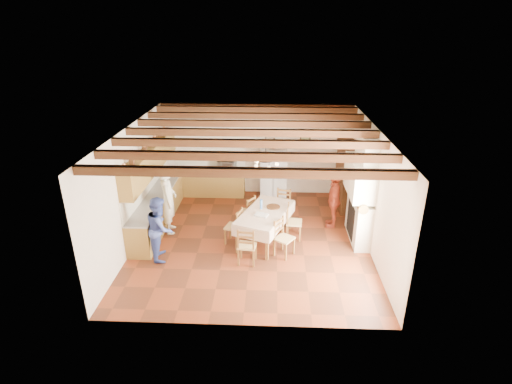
% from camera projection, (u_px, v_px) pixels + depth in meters
% --- Properties ---
extents(floor, '(6.00, 6.50, 0.02)m').
position_uv_depth(floor, '(252.00, 240.00, 10.60)').
color(floor, '#512615').
rests_on(floor, ground).
extents(ceiling, '(6.00, 6.50, 0.02)m').
position_uv_depth(ceiling, '(251.00, 129.00, 9.41)').
color(ceiling, white).
rests_on(ceiling, ground).
extents(wall_back, '(6.00, 0.02, 3.00)m').
position_uv_depth(wall_back, '(257.00, 149.00, 13.00)').
color(wall_back, '#F1E1CB').
rests_on(wall_back, ground).
extents(wall_front, '(6.00, 0.02, 3.00)m').
position_uv_depth(wall_front, '(241.00, 259.00, 7.01)').
color(wall_front, '#F1E1CB').
rests_on(wall_front, ground).
extents(wall_left, '(0.02, 6.50, 3.00)m').
position_uv_depth(wall_left, '(133.00, 186.00, 10.13)').
color(wall_left, '#F1E1CB').
rests_on(wall_left, ground).
extents(wall_right, '(0.02, 6.50, 3.00)m').
position_uv_depth(wall_right, '(373.00, 190.00, 9.89)').
color(wall_right, '#F1E1CB').
rests_on(wall_right, ground).
extents(ceiling_beams, '(6.00, 6.30, 0.16)m').
position_uv_depth(ceiling_beams, '(251.00, 133.00, 9.45)').
color(ceiling_beams, '#39180F').
rests_on(ceiling_beams, ground).
extents(lower_cabinets_left, '(0.60, 4.30, 0.86)m').
position_uv_depth(lower_cabinets_left, '(160.00, 206.00, 11.50)').
color(lower_cabinets_left, brown).
rests_on(lower_cabinets_left, ground).
extents(lower_cabinets_back, '(2.30, 0.60, 0.86)m').
position_uv_depth(lower_cabinets_back, '(210.00, 182.00, 13.20)').
color(lower_cabinets_back, brown).
rests_on(lower_cabinets_back, ground).
extents(countertop_left, '(0.62, 4.30, 0.04)m').
position_uv_depth(countertop_left, '(159.00, 192.00, 11.32)').
color(countertop_left, slate).
rests_on(countertop_left, lower_cabinets_left).
extents(countertop_back, '(2.34, 0.62, 0.04)m').
position_uv_depth(countertop_back, '(209.00, 170.00, 13.02)').
color(countertop_back, slate).
rests_on(countertop_back, lower_cabinets_back).
extents(backsplash_left, '(0.03, 4.30, 0.60)m').
position_uv_depth(backsplash_left, '(148.00, 181.00, 11.21)').
color(backsplash_left, white).
rests_on(backsplash_left, ground).
extents(backsplash_back, '(2.30, 0.03, 0.60)m').
position_uv_depth(backsplash_back, '(210.00, 158.00, 13.16)').
color(backsplash_back, white).
rests_on(backsplash_back, ground).
extents(upper_cabinets, '(0.35, 4.20, 0.70)m').
position_uv_depth(upper_cabinets, '(151.00, 159.00, 10.95)').
color(upper_cabinets, brown).
rests_on(upper_cabinets, ground).
extents(fireplace, '(0.56, 1.60, 2.80)m').
position_uv_depth(fireplace, '(359.00, 190.00, 10.12)').
color(fireplace, beige).
rests_on(fireplace, ground).
extents(wall_picture, '(0.34, 0.03, 0.42)m').
position_uv_depth(wall_picture, '(305.00, 140.00, 12.77)').
color(wall_picture, black).
rests_on(wall_picture, ground).
extents(refrigerator, '(0.86, 0.71, 1.67)m').
position_uv_depth(refrigerator, '(273.00, 173.00, 12.84)').
color(refrigerator, silver).
rests_on(refrigerator, floor).
extents(hutch, '(0.59, 1.19, 2.08)m').
position_uv_depth(hutch, '(347.00, 177.00, 11.99)').
color(hutch, '#3C1C12').
rests_on(hutch, floor).
extents(dining_table, '(1.59, 2.14, 0.84)m').
position_uv_depth(dining_table, '(265.00, 214.00, 10.28)').
color(dining_table, white).
rests_on(dining_table, floor).
extents(chandelier, '(0.47, 0.47, 0.03)m').
position_uv_depth(chandelier, '(266.00, 159.00, 9.69)').
color(chandelier, black).
rests_on(chandelier, ground).
extents(chair_left_near, '(0.50, 0.52, 0.96)m').
position_uv_depth(chair_left_near, '(234.00, 226.00, 10.28)').
color(chair_left_near, brown).
rests_on(chair_left_near, floor).
extents(chair_left_far, '(0.56, 0.57, 0.96)m').
position_uv_depth(chair_left_far, '(246.00, 212.00, 11.04)').
color(chair_left_far, brown).
rests_on(chair_left_far, floor).
extents(chair_right_near, '(0.57, 0.57, 0.96)m').
position_uv_depth(chair_right_near, '(284.00, 238.00, 9.72)').
color(chair_right_near, brown).
rests_on(chair_right_near, floor).
extents(chair_right_far, '(0.44, 0.46, 0.96)m').
position_uv_depth(chair_right_far, '(294.00, 222.00, 10.51)').
color(chair_right_far, brown).
rests_on(chair_right_far, floor).
extents(chair_end_near, '(0.46, 0.44, 0.96)m').
position_uv_depth(chair_end_near, '(247.00, 245.00, 9.42)').
color(chair_end_near, brown).
rests_on(chair_end_near, floor).
extents(chair_end_far, '(0.50, 0.49, 0.96)m').
position_uv_depth(chair_end_far, '(282.00, 206.00, 11.38)').
color(chair_end_far, brown).
rests_on(chair_end_far, floor).
extents(person_man, '(0.58, 0.76, 1.86)m').
position_uv_depth(person_man, '(168.00, 200.00, 10.68)').
color(person_man, silver).
rests_on(person_man, floor).
extents(person_woman_blue, '(0.73, 0.87, 1.59)m').
position_uv_depth(person_woman_blue, '(160.00, 228.00, 9.53)').
color(person_woman_blue, '#3E52A2').
rests_on(person_woman_blue, floor).
extents(person_woman_red, '(0.53, 0.97, 1.58)m').
position_uv_depth(person_woman_red, '(334.00, 200.00, 11.03)').
color(person_woman_red, '#A13721').
rests_on(person_woman_red, floor).
extents(microwave, '(0.60, 0.45, 0.31)m').
position_uv_depth(microwave, '(227.00, 165.00, 12.93)').
color(microwave, silver).
rests_on(microwave, countertop_back).
extents(fridge_vase, '(0.39, 0.39, 0.32)m').
position_uv_depth(fridge_vase, '(274.00, 143.00, 12.45)').
color(fridge_vase, '#3C1C12').
rests_on(fridge_vase, refrigerator).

